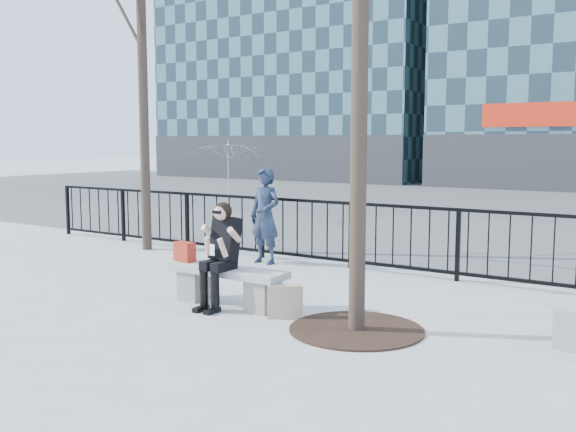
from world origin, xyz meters
The scene contains 10 objects.
ground centered at (0.00, 0.00, 0.00)m, with size 120.00×120.00×0.00m, color #9E9E99.
street_surface centered at (0.00, 15.00, 0.00)m, with size 60.00×23.00×0.01m, color #474747.
railing centered at (0.00, 3.00, 0.55)m, with size 14.00×0.06×1.10m.
tree_grate centered at (1.90, -0.10, 0.01)m, with size 1.50×1.50×0.02m, color black.
bench_main centered at (0.00, 0.00, 0.30)m, with size 1.65×0.46×0.49m.
seated_woman centered at (0.00, -0.16, 0.67)m, with size 0.50×0.64×1.34m.
handbag centered at (-0.75, 0.02, 0.62)m, with size 0.31×0.15×0.26m, color #A62314.
shopping_bag centered at (0.95, -0.10, 0.20)m, with size 0.42×0.16×0.40m, color #CCB690.
standing_man centered at (-1.24, 2.59, 0.82)m, with size 0.60×0.40×1.65m, color black.
vendor_umbrella centered at (-5.40, 6.77, 1.07)m, with size 2.33×2.38×2.14m, color yellow.
Camera 1 is at (5.06, -6.31, 2.09)m, focal length 40.00 mm.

